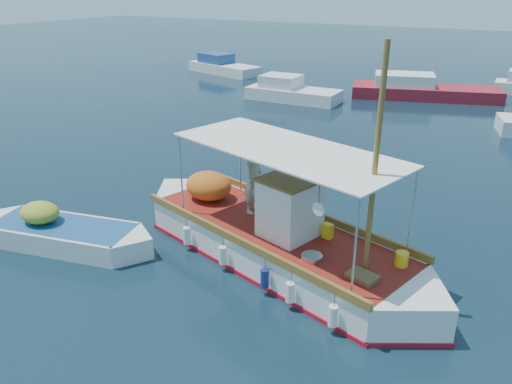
% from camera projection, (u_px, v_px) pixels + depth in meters
% --- Properties ---
extents(ground, '(160.00, 160.00, 0.00)m').
position_uv_depth(ground, '(288.00, 252.00, 14.68)').
color(ground, black).
rests_on(ground, ground).
extents(fishing_caique, '(10.22, 5.06, 6.52)m').
position_uv_depth(fishing_caique, '(273.00, 239.00, 14.20)').
color(fishing_caique, white).
rests_on(fishing_caique, ground).
extents(dinghy, '(5.88, 2.49, 1.46)m').
position_uv_depth(dinghy, '(63.00, 235.00, 15.03)').
color(dinghy, white).
rests_on(dinghy, ground).
extents(bg_boat_nw, '(6.17, 2.41, 1.80)m').
position_uv_depth(bg_boat_nw, '(291.00, 93.00, 33.17)').
color(bg_boat_nw, silver).
rests_on(bg_boat_nw, ground).
extents(bg_boat_n, '(10.01, 5.27, 1.80)m').
position_uv_depth(bg_boat_n, '(420.00, 91.00, 33.79)').
color(bg_boat_n, maroon).
rests_on(bg_boat_n, ground).
extents(bg_boat_far_w, '(7.26, 4.15, 1.80)m').
position_uv_depth(bg_boat_far_w, '(223.00, 67.00, 42.93)').
color(bg_boat_far_w, silver).
rests_on(bg_boat_far_w, ground).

